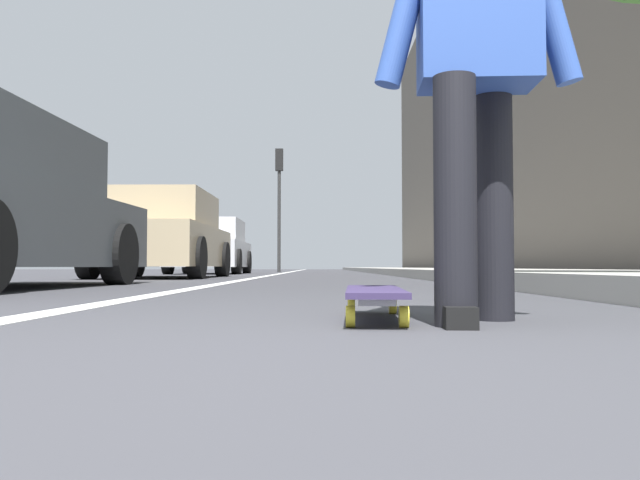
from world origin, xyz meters
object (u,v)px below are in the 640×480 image
object	(u,v)px
skateboard	(374,294)
parked_car_far	(210,248)
traffic_light	(279,187)
skater_person	(476,53)
parked_car_mid	(162,237)

from	to	relation	value
skateboard	parked_car_far	bearing A→B (deg)	11.91
skateboard	traffic_light	distance (m)	21.49
skater_person	traffic_light	distance (m)	21.57
skater_person	parked_car_mid	world-z (taller)	skater_person
parked_car_mid	skater_person	bearing A→B (deg)	-159.99
skateboard	parked_car_mid	distance (m)	9.56
traffic_light	parked_car_far	bearing A→B (deg)	165.10
parked_car_mid	parked_car_far	size ratio (longest dim) A/B	1.00
skateboard	skater_person	world-z (taller)	skater_person
parked_car_far	skater_person	bearing A→B (deg)	-166.99
skateboard	traffic_light	size ratio (longest dim) A/B	0.19
skater_person	parked_car_far	bearing A→B (deg)	13.01
parked_car_mid	traffic_light	bearing A→B (deg)	-6.00
skateboard	traffic_light	world-z (taller)	traffic_light
skater_person	parked_car_mid	xyz separation A→B (m)	(9.20, 3.35, -0.21)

